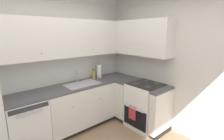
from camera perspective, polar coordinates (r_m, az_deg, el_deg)
wall_back at (r=3.36m, az=-20.92°, el=2.43°), size 3.56×0.05×2.70m
wall_right at (r=3.28m, az=21.56°, el=2.14°), size 0.05×3.35×2.70m
dishwasher at (r=3.21m, az=-27.19°, el=-16.03°), size 0.60×0.63×0.87m
lower_cabinets_back at (r=3.52m, az=-11.02°, el=-12.08°), size 1.38×0.62×0.87m
countertop_back at (r=3.36m, az=-11.36°, el=-5.17°), size 2.59×0.60×0.03m
lower_cabinets_right at (r=3.60m, az=9.39°, el=-11.48°), size 0.62×1.03×0.87m
countertop_right at (r=3.44m, az=9.62°, el=-4.68°), size 0.60×1.03×0.03m
oven_range at (r=3.52m, az=11.39°, el=-11.75°), size 0.68×0.62×1.05m
upper_cabinets_back at (r=3.25m, az=-15.80°, el=10.43°), size 2.27×0.34×0.70m
upper_cabinets_right at (r=3.55m, az=8.45°, el=10.92°), size 0.32×1.56×0.70m
sink at (r=3.37m, az=-10.08°, el=-5.44°), size 0.68×0.40×0.10m
faucet at (r=3.50m, az=-11.89°, el=-1.93°), size 0.07×0.16×0.22m
soap_bottle at (r=3.72m, az=-6.33°, el=-1.41°), size 0.06×0.06×0.22m
paper_towel_roll at (r=3.77m, az=-4.43°, el=-0.38°), size 0.11×0.11×0.35m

